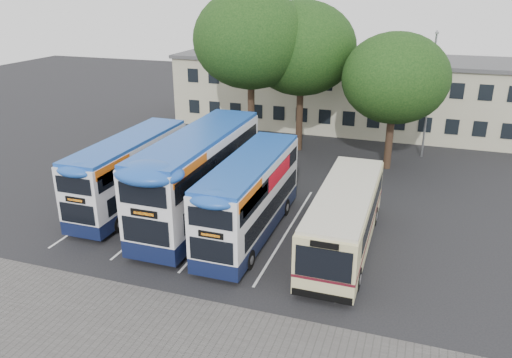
{
  "coord_description": "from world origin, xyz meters",
  "views": [
    {
      "loc": [
        5.63,
        -17.47,
        11.83
      ],
      "look_at": [
        -1.99,
        5.0,
        2.68
      ],
      "focal_mm": 35.0,
      "sensor_mm": 36.0,
      "label": 1
    }
  ],
  "objects": [
    {
      "name": "ground",
      "position": [
        0.0,
        0.0,
        0.0
      ],
      "size": [
        120.0,
        120.0,
        0.0
      ],
      "primitive_type": "plane",
      "color": "black",
      "rests_on": "ground"
    },
    {
      "name": "paving_strip",
      "position": [
        -2.0,
        -5.0,
        0.01
      ],
      "size": [
        40.0,
        6.0,
        0.01
      ],
      "primitive_type": "cube",
      "color": "#595654",
      "rests_on": "ground"
    },
    {
      "name": "bay_lines",
      "position": [
        -3.75,
        5.0,
        0.01
      ],
      "size": [
        14.12,
        11.0,
        0.01
      ],
      "color": "silver",
      "rests_on": "ground"
    },
    {
      "name": "depot_building",
      "position": [
        0.0,
        26.99,
        3.15
      ],
      "size": [
        32.4,
        8.4,
        6.2
      ],
      "color": "beige",
      "rests_on": "ground"
    },
    {
      "name": "lamp_post",
      "position": [
        6.0,
        19.97,
        5.08
      ],
      "size": [
        0.25,
        1.05,
        9.06
      ],
      "color": "gray",
      "rests_on": "ground"
    },
    {
      "name": "tree_left",
      "position": [
        -6.3,
        16.61,
        8.4
      ],
      "size": [
        8.15,
        8.15,
        11.88
      ],
      "color": "black",
      "rests_on": "ground"
    },
    {
      "name": "tree_mid",
      "position": [
        -3.14,
        18.72,
        7.67
      ],
      "size": [
        7.96,
        7.96,
        11.07
      ],
      "color": "black",
      "rests_on": "ground"
    },
    {
      "name": "tree_right",
      "position": [
        3.74,
        16.6,
        6.24
      ],
      "size": [
        7.02,
        7.02,
        9.24
      ],
      "color": "black",
      "rests_on": "ground"
    },
    {
      "name": "bus_dd_left",
      "position": [
        -9.57,
        5.32,
        2.22
      ],
      "size": [
        2.34,
        9.66,
        4.02
      ],
      "color": "#10183A",
      "rests_on": "ground"
    },
    {
      "name": "bus_dd_mid",
      "position": [
        -5.17,
        5.12,
        2.61
      ],
      "size": [
        2.76,
        11.39,
        4.75
      ],
      "color": "#10183A",
      "rests_on": "ground"
    },
    {
      "name": "bus_dd_right",
      "position": [
        -1.97,
        4.09,
        2.24
      ],
      "size": [
        2.37,
        9.77,
        4.07
      ],
      "color": "#10183A",
      "rests_on": "ground"
    },
    {
      "name": "bus_single",
      "position": [
        2.73,
        4.26,
        1.71
      ],
      "size": [
        2.58,
        10.13,
        3.02
      ],
      "color": "beige",
      "rests_on": "ground"
    }
  ]
}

